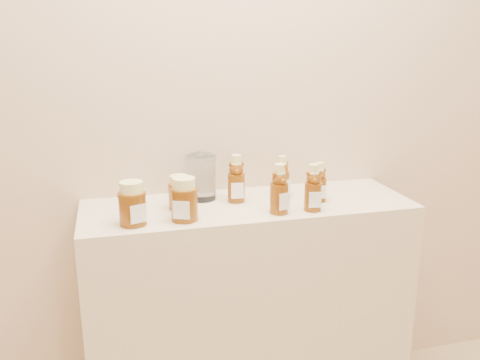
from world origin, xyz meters
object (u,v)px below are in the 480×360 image
object	(u,v)px
honey_jar_left	(132,203)
glass_canister	(201,175)
bear_bottle_back_left	(236,175)
display_table	(248,313)
bear_bottle_front_left	(279,186)

from	to	relation	value
honey_jar_left	glass_canister	distance (m)	0.34
bear_bottle_back_left	honey_jar_left	bearing A→B (deg)	-151.71
display_table	honey_jar_left	bearing A→B (deg)	-164.77
bear_bottle_front_left	honey_jar_left	world-z (taller)	bear_bottle_front_left
display_table	honey_jar_left	size ratio (longest dim) A/B	8.34
bear_bottle_back_left	glass_canister	xyz separation A→B (m)	(-0.12, 0.06, -0.01)
bear_bottle_back_left	bear_bottle_front_left	xyz separation A→B (m)	(0.11, -0.16, -0.00)
honey_jar_left	bear_bottle_back_left	bearing A→B (deg)	0.55
bear_bottle_back_left	honey_jar_left	size ratio (longest dim) A/B	1.38
bear_bottle_front_left	glass_canister	xyz separation A→B (m)	(-0.23, 0.23, -0.01)
display_table	bear_bottle_back_left	size ratio (longest dim) A/B	6.04
honey_jar_left	bear_bottle_front_left	bearing A→B (deg)	-22.37
bear_bottle_back_left	bear_bottle_front_left	bearing A→B (deg)	-49.11
honey_jar_left	glass_canister	xyz separation A→B (m)	(0.26, 0.21, 0.02)
honey_jar_left	display_table	bearing A→B (deg)	-5.71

